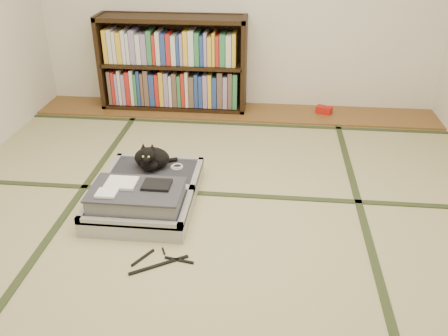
# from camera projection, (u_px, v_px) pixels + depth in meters

# --- Properties ---
(floor) EXTENTS (4.50, 4.50, 0.00)m
(floor) POSITION_uv_depth(u_px,v_px,m) (211.00, 227.00, 3.09)
(floor) COLOR tan
(floor) RESTS_ON ground
(wood_strip) EXTENTS (4.00, 0.50, 0.02)m
(wood_strip) POSITION_uv_depth(u_px,v_px,m) (236.00, 112.00, 4.83)
(wood_strip) COLOR brown
(wood_strip) RESTS_ON ground
(red_item) EXTENTS (0.17, 0.14, 0.07)m
(red_item) POSITION_uv_depth(u_px,v_px,m) (324.00, 110.00, 4.76)
(red_item) COLOR #B3160E
(red_item) RESTS_ON wood_strip
(tatami_borders) EXTENTS (4.00, 4.50, 0.01)m
(tatami_borders) POSITION_uv_depth(u_px,v_px,m) (219.00, 188.00, 3.52)
(tatami_borders) COLOR #2D381E
(tatami_borders) RESTS_ON ground
(bookcase) EXTENTS (1.46, 0.33, 0.94)m
(bookcase) POSITION_uv_depth(u_px,v_px,m) (173.00, 66.00, 4.74)
(bookcase) COLOR black
(bookcase) RESTS_ON wood_strip
(suitcase) EXTENTS (0.68, 0.90, 0.27)m
(suitcase) POSITION_uv_depth(u_px,v_px,m) (145.00, 194.00, 3.26)
(suitcase) COLOR #9F9FA3
(suitcase) RESTS_ON floor
(cat) EXTENTS (0.30, 0.30, 0.24)m
(cat) POSITION_uv_depth(u_px,v_px,m) (151.00, 158.00, 3.46)
(cat) COLOR black
(cat) RESTS_ON suitcase
(cable_coil) EXTENTS (0.09, 0.09, 0.02)m
(cable_coil) POSITION_uv_depth(u_px,v_px,m) (177.00, 167.00, 3.52)
(cable_coil) COLOR white
(cable_coil) RESTS_ON suitcase
(hanger) EXTENTS (0.36, 0.26, 0.01)m
(hanger) POSITION_uv_depth(u_px,v_px,m) (160.00, 262.00, 2.77)
(hanger) COLOR black
(hanger) RESTS_ON floor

